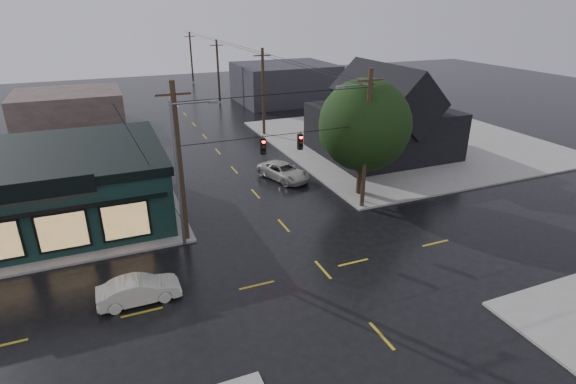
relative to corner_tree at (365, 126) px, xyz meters
name	(u,v)px	position (x,y,z in m)	size (l,w,h in m)	color
ground_plane	(323,270)	(-7.70, -8.71, -5.61)	(160.00, 160.00, 0.00)	black
sidewalk_ne	(403,140)	(12.30, 11.29, -5.54)	(28.00, 28.00, 0.15)	gray
pizza_shop	(40,187)	(-22.70, 4.24, -3.05)	(16.30, 12.34, 4.90)	black
ne_building	(383,110)	(7.30, 8.29, -1.14)	(12.60, 11.60, 8.75)	black
corner_tree	(365,126)	(0.00, 0.00, 0.00)	(7.00, 7.00, 8.98)	black
utility_pole_nw	(187,240)	(-14.20, -2.21, -5.61)	(2.00, 0.32, 10.15)	black
utility_pole_ne	(362,207)	(-1.20, -2.21, -5.61)	(2.00, 0.32, 10.15)	black
utility_pole_far_a	(264,135)	(-1.20, 19.29, -5.61)	(2.00, 0.32, 9.65)	black
utility_pole_far_b	(220,102)	(-1.20, 39.29, -5.61)	(2.00, 0.32, 9.15)	black
utility_pole_far_c	(193,82)	(-1.20, 59.29, -5.61)	(2.00, 0.32, 9.15)	black
span_signal_assembly	(282,144)	(-7.60, -2.21, 0.09)	(13.00, 0.48, 1.23)	black
streetlight_nw	(185,246)	(-14.50, -2.91, -5.61)	(5.40, 0.30, 9.15)	slate
streetlight_ne	(362,203)	(-0.70, -1.51, -5.61)	(5.40, 0.30, 9.15)	slate
bg_building_west	(69,110)	(-21.70, 31.29, -3.41)	(12.00, 10.00, 4.40)	#3A2E2A
bg_building_east	(285,83)	(8.30, 36.29, -2.81)	(14.00, 12.00, 5.60)	#27272C
sedan_cream	(139,290)	(-17.66, -7.72, -4.94)	(1.42, 4.09, 1.35)	beige
suv_silver	(284,171)	(-4.39, 5.43, -4.91)	(2.33, 5.06, 1.41)	#ABA99E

